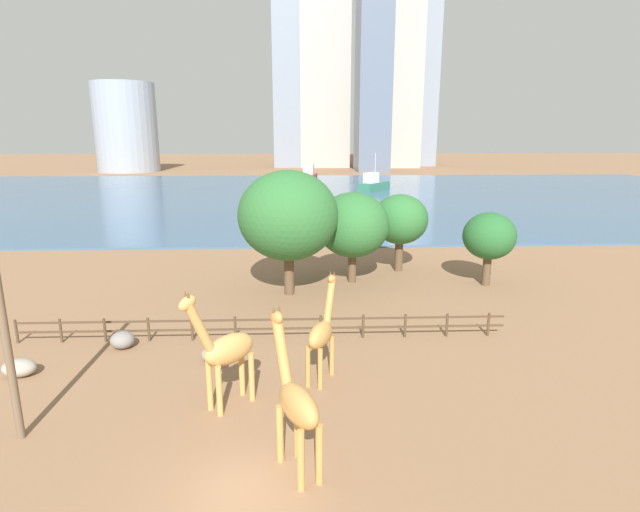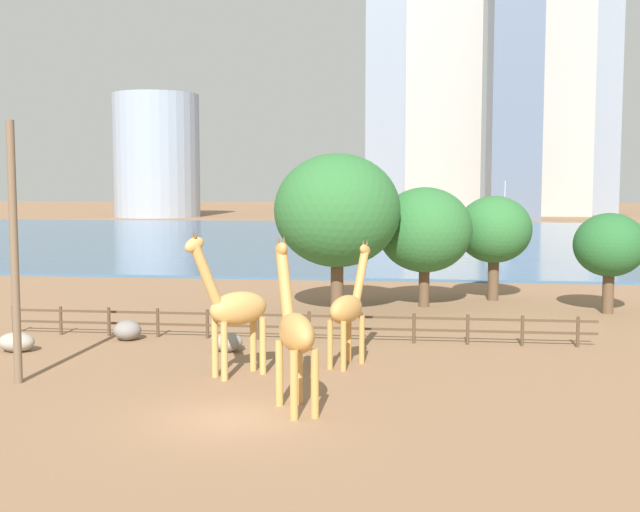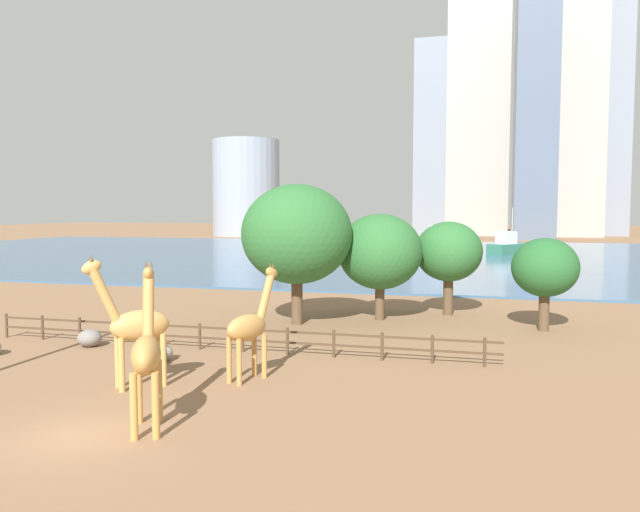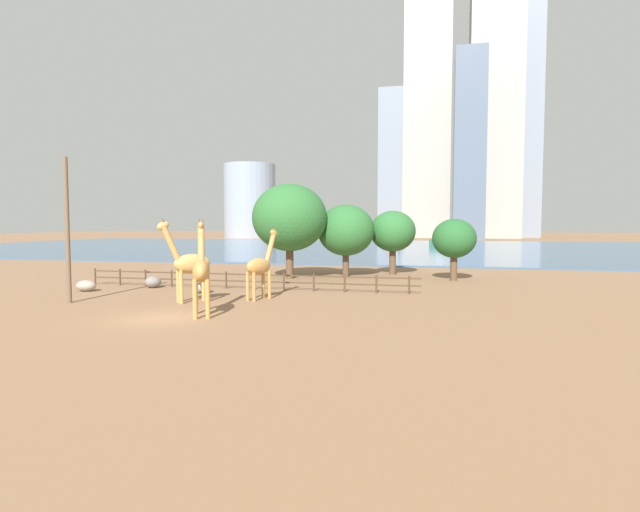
{
  "view_description": "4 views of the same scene",
  "coord_description": "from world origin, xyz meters",
  "px_view_note": "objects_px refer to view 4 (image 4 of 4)",
  "views": [
    {
      "loc": [
        2.0,
        -13.16,
        10.74
      ],
      "look_at": [
        3.42,
        22.22,
        2.09
      ],
      "focal_mm": 28.0,
      "sensor_mm": 36.0,
      "label": 1
    },
    {
      "loc": [
        5.52,
        -22.45,
        6.89
      ],
      "look_at": [
        -1.28,
        32.31,
        1.9
      ],
      "focal_mm": 45.0,
      "sensor_mm": 36.0,
      "label": 2
    },
    {
      "loc": [
        12.01,
        -16.18,
        6.96
      ],
      "look_at": [
        -0.97,
        33.67,
        3.12
      ],
      "focal_mm": 35.0,
      "sensor_mm": 36.0,
      "label": 3
    },
    {
      "loc": [
        14.01,
        -23.16,
        4.93
      ],
      "look_at": [
        1.42,
        30.86,
        1.33
      ],
      "focal_mm": 28.0,
      "sensor_mm": 36.0,
      "label": 4
    }
  ],
  "objects_px": {
    "utility_pole": "(67,230)",
    "boulder_near_fence": "(201,287)",
    "giraffe_companion": "(189,263)",
    "boulder_by_pole": "(153,282)",
    "tree_right_tall": "(393,232)",
    "giraffe_young": "(201,270)",
    "boat_sailboat": "(446,241)",
    "giraffe_tall": "(260,266)",
    "tree_left_large": "(290,218)",
    "tree_left_small": "(454,239)",
    "boat_ferry": "(394,237)",
    "tree_center_broad": "(346,230)",
    "boulder_small": "(86,286)"
  },
  "relations": [
    {
      "from": "tree_left_large",
      "to": "boulder_near_fence",
      "type": "bearing_deg",
      "value": -108.1
    },
    {
      "from": "boat_sailboat",
      "to": "tree_left_small",
      "type": "bearing_deg",
      "value": -142.15
    },
    {
      "from": "tree_left_large",
      "to": "giraffe_young",
      "type": "bearing_deg",
      "value": -88.09
    },
    {
      "from": "giraffe_tall",
      "to": "tree_right_tall",
      "type": "height_order",
      "value": "tree_right_tall"
    },
    {
      "from": "tree_right_tall",
      "to": "utility_pole",
      "type": "bearing_deg",
      "value": -129.2
    },
    {
      "from": "utility_pole",
      "to": "tree_left_small",
      "type": "relative_size",
      "value": 1.69
    },
    {
      "from": "giraffe_young",
      "to": "boulder_by_pole",
      "type": "relative_size",
      "value": 4.3
    },
    {
      "from": "boulder_near_fence",
      "to": "tree_right_tall",
      "type": "relative_size",
      "value": 0.2
    },
    {
      "from": "giraffe_young",
      "to": "boulder_near_fence",
      "type": "distance_m",
      "value": 9.28
    },
    {
      "from": "giraffe_tall",
      "to": "utility_pole",
      "type": "bearing_deg",
      "value": 134.09
    },
    {
      "from": "tree_right_tall",
      "to": "boat_sailboat",
      "type": "xyz_separation_m",
      "value": [
        6.16,
        57.16,
        -2.79
      ]
    },
    {
      "from": "boulder_near_fence",
      "to": "tree_center_broad",
      "type": "height_order",
      "value": "tree_center_broad"
    },
    {
      "from": "boulder_by_pole",
      "to": "boat_ferry",
      "type": "bearing_deg",
      "value": 82.95
    },
    {
      "from": "giraffe_companion",
      "to": "giraffe_young",
      "type": "xyz_separation_m",
      "value": [
        2.81,
        -4.0,
        -0.02
      ]
    },
    {
      "from": "giraffe_companion",
      "to": "tree_left_large",
      "type": "xyz_separation_m",
      "value": [
        2.19,
        14.6,
        3.0
      ]
    },
    {
      "from": "giraffe_young",
      "to": "boat_sailboat",
      "type": "relative_size",
      "value": 0.66
    },
    {
      "from": "tree_left_large",
      "to": "boat_sailboat",
      "type": "bearing_deg",
      "value": 76.7
    },
    {
      "from": "tree_right_tall",
      "to": "tree_center_broad",
      "type": "bearing_deg",
      "value": -143.54
    },
    {
      "from": "utility_pole",
      "to": "tree_center_broad",
      "type": "height_order",
      "value": "utility_pole"
    },
    {
      "from": "giraffe_tall",
      "to": "tree_center_broad",
      "type": "relative_size",
      "value": 0.7
    },
    {
      "from": "giraffe_companion",
      "to": "utility_pole",
      "type": "bearing_deg",
      "value": -30.04
    },
    {
      "from": "giraffe_companion",
      "to": "boulder_by_pole",
      "type": "xyz_separation_m",
      "value": [
        -6.22,
        5.93,
        -2.02
      ]
    },
    {
      "from": "tree_left_large",
      "to": "tree_right_tall",
      "type": "xyz_separation_m",
      "value": [
        8.72,
        5.77,
        -1.3
      ]
    },
    {
      "from": "giraffe_tall",
      "to": "tree_center_broad",
      "type": "height_order",
      "value": "tree_center_broad"
    },
    {
      "from": "boulder_near_fence",
      "to": "boat_sailboat",
      "type": "bearing_deg",
      "value": 76.0
    },
    {
      "from": "giraffe_tall",
      "to": "tree_right_tall",
      "type": "xyz_separation_m",
      "value": [
        7.02,
        18.17,
        1.97
      ]
    },
    {
      "from": "utility_pole",
      "to": "tree_right_tall",
      "type": "relative_size",
      "value": 1.46
    },
    {
      "from": "boulder_small",
      "to": "tree_left_large",
      "type": "height_order",
      "value": "tree_left_large"
    },
    {
      "from": "tree_right_tall",
      "to": "tree_left_large",
      "type": "bearing_deg",
      "value": -146.48
    },
    {
      "from": "giraffe_tall",
      "to": "giraffe_young",
      "type": "bearing_deg",
      "value": -165.89
    },
    {
      "from": "giraffe_young",
      "to": "boat_ferry",
      "type": "bearing_deg",
      "value": -26.8
    },
    {
      "from": "utility_pole",
      "to": "boulder_near_fence",
      "type": "relative_size",
      "value": 7.48
    },
    {
      "from": "giraffe_tall",
      "to": "boat_sailboat",
      "type": "height_order",
      "value": "boat_sailboat"
    },
    {
      "from": "giraffe_young",
      "to": "tree_left_small",
      "type": "height_order",
      "value": "tree_left_small"
    },
    {
      "from": "tree_left_small",
      "to": "boat_sailboat",
      "type": "height_order",
      "value": "boat_sailboat"
    },
    {
      "from": "giraffe_companion",
      "to": "boat_sailboat",
      "type": "height_order",
      "value": "boat_sailboat"
    },
    {
      "from": "giraffe_young",
      "to": "tree_center_broad",
      "type": "xyz_separation_m",
      "value": [
        4.01,
        21.36,
        1.87
      ]
    },
    {
      "from": "giraffe_companion",
      "to": "boulder_by_pole",
      "type": "relative_size",
      "value": 4.32
    },
    {
      "from": "boulder_near_fence",
      "to": "boulder_by_pole",
      "type": "relative_size",
      "value": 0.99
    },
    {
      "from": "tree_right_tall",
      "to": "boulder_by_pole",
      "type": "bearing_deg",
      "value": -139.86
    },
    {
      "from": "tree_left_large",
      "to": "tree_right_tall",
      "type": "relative_size",
      "value": 1.37
    },
    {
      "from": "tree_left_small",
      "to": "boat_sailboat",
      "type": "relative_size",
      "value": 0.67
    },
    {
      "from": "tree_left_small",
      "to": "boat_ferry",
      "type": "bearing_deg",
      "value": 98.27
    },
    {
      "from": "tree_left_large",
      "to": "tree_left_small",
      "type": "relative_size",
      "value": 1.59
    },
    {
      "from": "giraffe_young",
      "to": "utility_pole",
      "type": "xyz_separation_m",
      "value": [
        -10.04,
        2.13,
        2.08
      ]
    },
    {
      "from": "boulder_small",
      "to": "tree_center_broad",
      "type": "xyz_separation_m",
      "value": [
        16.69,
        14.36,
        3.9
      ]
    },
    {
      "from": "giraffe_young",
      "to": "tree_left_large",
      "type": "distance_m",
      "value": 18.85
    },
    {
      "from": "boulder_small",
      "to": "boat_ferry",
      "type": "distance_m",
      "value": 94.21
    },
    {
      "from": "tree_center_broad",
      "to": "boat_ferry",
      "type": "xyz_separation_m",
      "value": [
        -1.91,
        78.67,
        -2.79
      ]
    },
    {
      "from": "giraffe_companion",
      "to": "tree_left_large",
      "type": "height_order",
      "value": "tree_left_large"
    }
  ]
}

